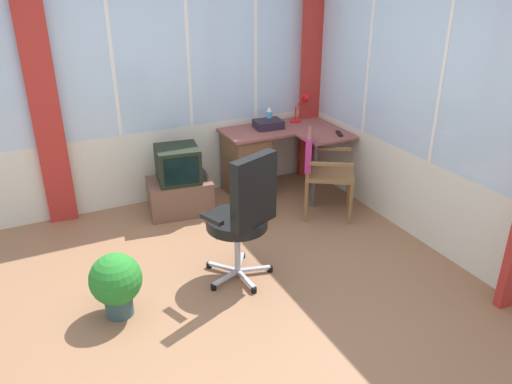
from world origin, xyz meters
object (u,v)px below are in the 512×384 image
office_chair (244,211)px  desk_lamp (304,103)px  tv_remote (339,134)px  spray_bottle (269,116)px  paper_tray (268,124)px  space_heater (254,194)px  potted_plant (116,282)px  wooden_armchair (318,162)px  tv_on_stand (180,184)px  desk (252,161)px

office_chair → desk_lamp: bearing=47.0°
tv_remote → spray_bottle: (-0.52, 0.63, 0.09)m
paper_tray → space_heater: paper_tray is taller
office_chair → potted_plant: (-1.04, 0.01, -0.36)m
desk_lamp → space_heater: bearing=-144.3°
paper_tray → wooden_armchair: (0.16, -0.79, -0.20)m
paper_tray → wooden_armchair: size_ratio=0.34×
spray_bottle → office_chair: size_ratio=0.19×
wooden_armchair → office_chair: office_chair is taller
desk_lamp → tv_on_stand: desk_lamp is taller
tv_on_stand → desk_lamp: bearing=6.0°
wooden_armchair → tv_on_stand: (-1.27, 0.64, -0.25)m
wooden_armchair → potted_plant: 2.37m
desk → spray_bottle: size_ratio=5.76×
desk_lamp → wooden_armchair: (-0.30, -0.81, -0.38)m
spray_bottle → paper_tray: 0.12m
desk_lamp → tv_on_stand: bearing=-174.0°
desk_lamp → office_chair: (-1.49, -1.59, -0.30)m
tv_remote → paper_tray: (-0.58, 0.54, 0.03)m
desk → wooden_armchair: size_ratio=1.42×
space_heater → desk_lamp: bearing=35.7°
desk_lamp → paper_tray: 0.49m
desk → paper_tray: size_ratio=4.15×
spray_bottle → wooden_armchair: 0.92m
tv_on_stand → potted_plant: bearing=-124.1°
desk_lamp → spray_bottle: bearing=170.7°
desk_lamp → wooden_armchair: desk_lamp is taller
spray_bottle → space_heater: spray_bottle is taller
paper_tray → potted_plant: 2.63m
paper_tray → tv_on_stand: bearing=-172.6°
office_chair → wooden_armchair: bearing=33.5°
tv_on_stand → office_chair: bearing=-86.8°
desk → spray_bottle: 0.54m
wooden_armchair → space_heater: wooden_armchair is taller
wooden_armchair → spray_bottle: bearing=97.0°
paper_tray → office_chair: (-1.02, -1.57, -0.13)m
desk → spray_bottle: bearing=26.3°
tv_remote → office_chair: bearing=-126.7°
office_chair → space_heater: office_chair is taller
desk_lamp → potted_plant: desk_lamp is taller
desk → wooden_armchair: bearing=-62.1°
desk_lamp → space_heater: desk_lamp is taller
desk_lamp → tv_on_stand: 1.69m
paper_tray → tv_on_stand: (-1.10, -0.14, -0.45)m
tv_remote → space_heater: size_ratio=0.26×
paper_tray → potted_plant: paper_tray is taller
office_chair → space_heater: size_ratio=1.91×
desk → tv_remote: size_ratio=8.30×
paper_tray → potted_plant: bearing=-142.8°
tv_on_stand → space_heater: size_ratio=1.23×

